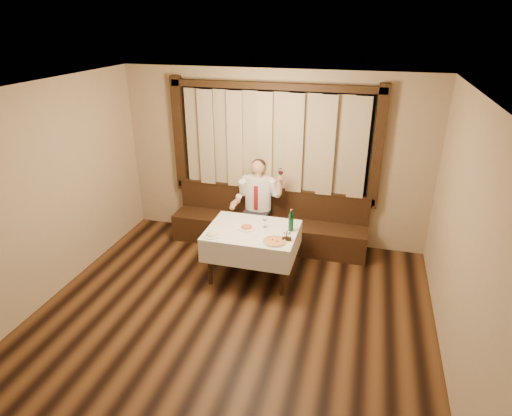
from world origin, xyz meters
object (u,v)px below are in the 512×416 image
(pizza, at_px, (274,241))
(banquette, at_px, (269,226))
(seated_man, at_px, (257,198))
(dining_table, at_px, (252,236))
(cruet_caddy, at_px, (287,237))
(pasta_cream, at_px, (212,233))
(pasta_red, at_px, (247,226))
(green_bottle, at_px, (291,222))

(pizza, bearing_deg, banquette, 106.32)
(banquette, distance_m, seated_man, 0.56)
(seated_man, bearing_deg, banquette, 27.19)
(banquette, height_order, dining_table, banquette)
(cruet_caddy, height_order, seated_man, seated_man)
(pasta_cream, xyz_separation_m, cruet_caddy, (1.02, 0.14, 0.01))
(dining_table, distance_m, seated_man, 0.97)
(dining_table, distance_m, cruet_caddy, 0.58)
(pasta_red, height_order, green_bottle, green_bottle)
(dining_table, bearing_deg, pasta_red, 174.17)
(pasta_red, relative_size, pasta_cream, 1.06)
(banquette, xyz_separation_m, cruet_caddy, (0.53, -1.21, 0.49))
(pasta_cream, bearing_deg, cruet_caddy, 7.68)
(pizza, bearing_deg, green_bottle, 69.66)
(dining_table, xyz_separation_m, green_bottle, (0.53, 0.11, 0.24))
(pasta_cream, xyz_separation_m, seated_man, (0.31, 1.26, 0.05))
(pasta_cream, distance_m, seated_man, 1.30)
(pizza, xyz_separation_m, pasta_cream, (-0.87, -0.04, 0.02))
(green_bottle, bearing_deg, pasta_cream, -157.04)
(cruet_caddy, bearing_deg, pasta_cream, 178.06)
(pizza, relative_size, cruet_caddy, 2.42)
(pasta_red, height_order, pasta_cream, pasta_red)
(banquette, xyz_separation_m, dining_table, (0.00, -1.02, 0.34))
(pizza, bearing_deg, pasta_red, 147.73)
(pizza, height_order, green_bottle, green_bottle)
(banquette, height_order, pasta_red, banquette)
(dining_table, height_order, seated_man, seated_man)
(pasta_cream, bearing_deg, pizza, 2.43)
(pizza, bearing_deg, dining_table, 143.14)
(pasta_red, bearing_deg, green_bottle, 9.02)
(pizza, distance_m, pasta_red, 0.56)
(cruet_caddy, bearing_deg, banquette, 104.02)
(green_bottle, bearing_deg, pizza, -110.34)
(pizza, relative_size, pasta_red, 1.24)
(pasta_cream, bearing_deg, banquette, 70.11)
(cruet_caddy, bearing_deg, seated_man, 112.58)
(pasta_red, xyz_separation_m, seated_man, (-0.09, 0.92, 0.05))
(banquette, height_order, green_bottle, green_bottle)
(dining_table, bearing_deg, banquette, 90.00)
(pasta_red, relative_size, seated_man, 0.18)
(pizza, height_order, cruet_caddy, cruet_caddy)
(pizza, xyz_separation_m, green_bottle, (0.15, 0.39, 0.12))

